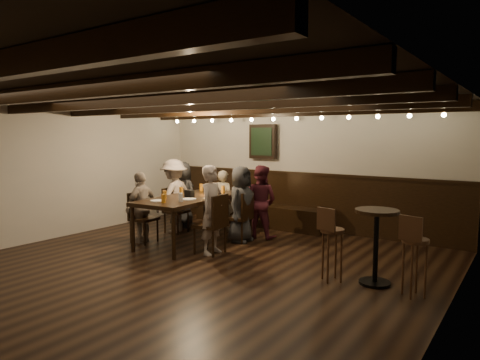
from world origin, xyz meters
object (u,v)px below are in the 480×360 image
Objects in this scene: person_bench_right at (260,202)px; person_right_near at (241,204)px; person_bench_centre at (223,200)px; person_left_near at (174,196)px; chair_right_far at (211,235)px; person_left_far at (142,207)px; person_right_far at (212,210)px; bar_stool_right at (414,266)px; high_top_table at (376,235)px; chair_left_far at (143,227)px; bar_stool_left at (332,254)px; chair_right_near at (239,226)px; dining_table at (191,200)px; chair_left_near at (176,219)px; person_bench_left at (182,195)px.

person_bench_right is 0.47m from person_right_near.
person_bench_centre is at bearing -9.46° from person_bench_right.
person_bench_right is at bearing 105.26° from person_left_near.
person_left_far reaches higher than chair_right_far.
bar_stool_right is (3.07, -0.08, -0.34)m from person_right_far.
chair_right_far is at bearing 90.00° from person_right_far.
person_bench_centre reaches higher than chair_right_far.
person_right_near is 1.40× the size of high_top_table.
person_bench_right reaches higher than chair_left_far.
bar_stool_left reaches higher than chair_right_far.
bar_stool_left is 1.00× the size of bar_stool_right.
bar_stool_right is (3.14, -0.98, -0.31)m from person_right_near.
person_left_far reaches higher than bar_stool_right.
person_bench_centre is at bearing 163.49° from bar_stool_left.
bar_stool_left is at bearing -120.21° from person_right_near.
person_left_near is at bearing 90.00° from chair_right_near.
dining_table is 0.88m from person_right_far.
high_top_table is at bearing 75.69° from chair_left_near.
bar_stool_left is (3.56, -0.01, -0.26)m from person_left_far.
person_left_far reaches higher than dining_table.
bar_stool_left is at bearing 85.22° from chair_left_far.
person_bench_left reaches higher than bar_stool_left.
person_right_far is (1.50, 0.12, 0.08)m from person_left_far.
bar_stool_left is (3.63, -0.91, -0.35)m from person_left_near.
high_top_table is (4.10, -0.71, 0.37)m from chair_left_near.
person_left_far is at bearing 63.43° from person_bench_centre.
person_bench_left is at bearing 172.18° from bar_stool_left.
chair_right_far is 0.98m from person_right_near.
person_left_far is at bearing -2.02° from chair_left_near.
person_bench_left is 1.38× the size of bar_stool_left.
person_bench_right is (1.58, 0.58, 0.41)m from chair_left_near.
person_bench_centre reaches higher than high_top_table.
person_left_near is at bearing -178.00° from chair_left_far.
chair_left_far is 0.91× the size of bar_stool_right.
person_right_near reaches higher than chair_left_near.
person_left_far is 0.93× the size of person_right_near.
person_right_near is 0.95× the size of person_right_far.
person_bench_left is 0.95× the size of person_left_near.
high_top_table is (2.60, 0.08, 0.34)m from chair_right_far.
person_bench_right is (0.83, 0.97, -0.07)m from dining_table.
person_bench_right is 1.36m from person_right_far.
person_right_near is (-0.04, 0.90, 0.38)m from chair_right_far.
chair_left_near is at bearing 90.00° from chair_right_near.
chair_right_far is (0.07, -0.90, 0.02)m from chair_right_near.
person_right_near is (0.71, 0.51, -0.07)m from dining_table.
chair_left_far is 0.62× the size of person_left_near.
person_bench_centre is at bearing 50.14° from chair_right_near.
person_bench_right is 1.40× the size of high_top_table.
chair_right_near is at bearing 162.90° from high_top_table.
high_top_table reaches higher than chair_right_far.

